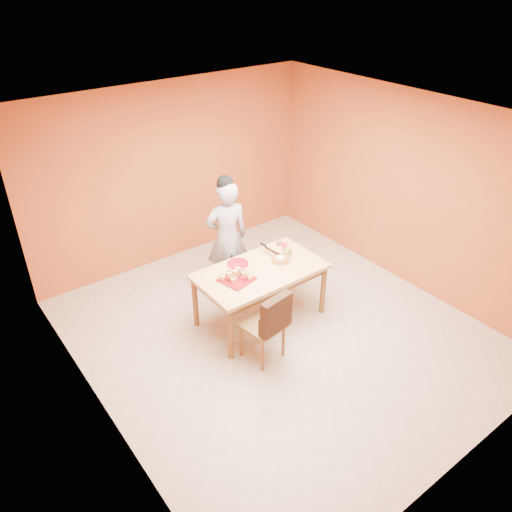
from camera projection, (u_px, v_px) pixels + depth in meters
floor at (278, 332)px, 6.35m from camera, size 5.00×5.00×0.00m
ceiling at (284, 122)px, 4.95m from camera, size 5.00×5.00×0.00m
wall_back at (173, 174)px, 7.36m from camera, size 4.50×0.00×4.50m
wall_left at (88, 314)px, 4.49m from camera, size 0.00×5.00×5.00m
wall_right at (407, 191)px, 6.82m from camera, size 0.00×5.00×5.00m
dining_table at (260, 276)px, 6.26m from camera, size 1.60×0.90×0.76m
dining_chair at (264, 324)px, 5.72m from camera, size 0.49×0.56×0.95m
pastry_pile at (236, 275)px, 5.98m from camera, size 0.32×0.32×0.10m
person at (227, 238)px, 6.78m from camera, size 0.68×0.54×1.65m
pastry_platter at (237, 279)px, 6.01m from camera, size 0.43×0.43×0.02m
red_dinner_plate at (238, 264)px, 6.32m from camera, size 0.28×0.28×0.02m
white_cake_plate at (280, 262)px, 6.36m from camera, size 0.33×0.33×0.01m
sponge_cake at (280, 259)px, 6.35m from camera, size 0.26×0.26×0.06m
cake_server at (272, 251)px, 6.46m from camera, size 0.07×0.26×0.01m
egg_ornament at (288, 252)px, 6.44m from camera, size 0.13×0.11×0.15m
magenta_glass at (285, 246)px, 6.61m from camera, size 0.08×0.08×0.10m
checker_tin at (280, 243)px, 6.75m from camera, size 0.12×0.12×0.03m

